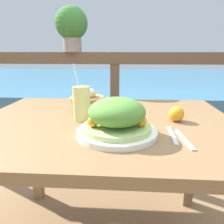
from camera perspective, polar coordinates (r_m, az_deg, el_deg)
The scene contains 10 objects.
patio_table at distance 1.01m, azimuth -1.82°, elevation -6.94°, with size 1.17×0.90×0.72m.
railing_fence at distance 1.76m, azimuth 0.75°, elevation 7.26°, with size 2.80×0.08×1.01m.
sea_backdrop at distance 4.31m, azimuth 2.56°, elevation 5.55°, with size 12.00×4.00×0.53m.
salad_plate at distance 0.80m, azimuth 1.28°, elevation -1.89°, with size 0.30×0.30×0.14m.
drink_glass at distance 0.98m, azimuth -7.93°, elevation 2.22°, with size 0.08×0.08×0.25m.
bread_basket at distance 1.15m, azimuth -6.52°, elevation 2.83°, with size 0.18×0.18×0.12m.
potted_plant at distance 1.80m, azimuth -10.54°, elevation 21.28°, with size 0.25×0.25×0.34m.
fork at distance 0.84m, azimuth 15.49°, elevation -5.84°, with size 0.02×0.18×0.00m.
knife at distance 0.81m, azimuth 18.35°, elevation -6.77°, with size 0.03×0.18×0.00m.
orange_near_basket at distance 1.00m, azimuth 16.46°, elevation -0.48°, with size 0.07×0.07×0.07m.
Camera 1 is at (0.10, -0.93, 1.02)m, focal length 35.00 mm.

